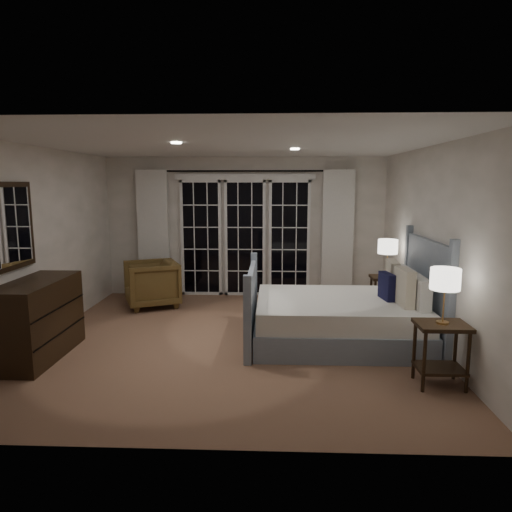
{
  "coord_description": "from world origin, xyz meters",
  "views": [
    {
      "loc": [
        0.53,
        -5.72,
        2.03
      ],
      "look_at": [
        0.28,
        0.44,
        1.05
      ],
      "focal_mm": 32.0,
      "sensor_mm": 36.0,
      "label": 1
    }
  ],
  "objects_px": {
    "lamp_right": "(388,247)",
    "dresser": "(38,319)",
    "bed": "(342,316)",
    "lamp_left": "(445,280)",
    "nightstand_left": "(441,345)",
    "nightstand_right": "(386,290)",
    "armchair": "(152,284)"
  },
  "relations": [
    {
      "from": "lamp_right",
      "to": "dresser",
      "type": "xyz_separation_m",
      "value": [
        -4.5,
        -1.95,
        -0.61
      ]
    },
    {
      "from": "bed",
      "to": "dresser",
      "type": "bearing_deg",
      "value": -169.07
    },
    {
      "from": "lamp_left",
      "to": "lamp_right",
      "type": "bearing_deg",
      "value": 88.69
    },
    {
      "from": "nightstand_left",
      "to": "dresser",
      "type": "height_order",
      "value": "dresser"
    },
    {
      "from": "nightstand_left",
      "to": "nightstand_right",
      "type": "bearing_deg",
      "value": 88.69
    },
    {
      "from": "nightstand_left",
      "to": "armchair",
      "type": "relative_size",
      "value": 0.78
    },
    {
      "from": "nightstand_left",
      "to": "dresser",
      "type": "bearing_deg",
      "value": 172.51
    },
    {
      "from": "lamp_left",
      "to": "lamp_right",
      "type": "height_order",
      "value": "lamp_left"
    },
    {
      "from": "bed",
      "to": "lamp_right",
      "type": "height_order",
      "value": "bed"
    },
    {
      "from": "bed",
      "to": "dresser",
      "type": "height_order",
      "value": "bed"
    },
    {
      "from": "bed",
      "to": "lamp_left",
      "type": "distance_m",
      "value": 1.69
    },
    {
      "from": "nightstand_left",
      "to": "lamp_right",
      "type": "xyz_separation_m",
      "value": [
        0.06,
        2.53,
        0.64
      ]
    },
    {
      "from": "nightstand_left",
      "to": "lamp_left",
      "type": "distance_m",
      "value": 0.67
    },
    {
      "from": "nightstand_left",
      "to": "armchair",
      "type": "bearing_deg",
      "value": 142.1
    },
    {
      "from": "lamp_right",
      "to": "nightstand_left",
      "type": "bearing_deg",
      "value": -91.31
    },
    {
      "from": "nightstand_right",
      "to": "lamp_right",
      "type": "bearing_deg",
      "value": -153.43
    },
    {
      "from": "lamp_left",
      "to": "dresser",
      "type": "xyz_separation_m",
      "value": [
        -4.44,
        0.58,
        -0.64
      ]
    },
    {
      "from": "nightstand_left",
      "to": "lamp_left",
      "type": "bearing_deg",
      "value": -90.0
    },
    {
      "from": "lamp_left",
      "to": "armchair",
      "type": "bearing_deg",
      "value": 142.1
    },
    {
      "from": "nightstand_right",
      "to": "lamp_left",
      "type": "distance_m",
      "value": 2.62
    },
    {
      "from": "armchair",
      "to": "dresser",
      "type": "xyz_separation_m",
      "value": [
        -0.72,
        -2.31,
        0.08
      ]
    },
    {
      "from": "armchair",
      "to": "nightstand_left",
      "type": "bearing_deg",
      "value": 27.83
    },
    {
      "from": "lamp_right",
      "to": "dresser",
      "type": "distance_m",
      "value": 4.94
    },
    {
      "from": "bed",
      "to": "lamp_right",
      "type": "xyz_separation_m",
      "value": [
        0.85,
        1.24,
        0.74
      ]
    },
    {
      "from": "lamp_right",
      "to": "bed",
      "type": "bearing_deg",
      "value": -124.46
    },
    {
      "from": "nightstand_left",
      "to": "armchair",
      "type": "distance_m",
      "value": 4.71
    },
    {
      "from": "nightstand_right",
      "to": "dresser",
      "type": "bearing_deg",
      "value": -156.6
    },
    {
      "from": "nightstand_right",
      "to": "lamp_left",
      "type": "bearing_deg",
      "value": -91.31
    },
    {
      "from": "nightstand_left",
      "to": "lamp_left",
      "type": "xyz_separation_m",
      "value": [
        0.0,
        -0.0,
        0.67
      ]
    },
    {
      "from": "dresser",
      "to": "armchair",
      "type": "bearing_deg",
      "value": 72.66
    },
    {
      "from": "bed",
      "to": "nightstand_right",
      "type": "height_order",
      "value": "bed"
    },
    {
      "from": "nightstand_left",
      "to": "bed",
      "type": "bearing_deg",
      "value": 121.71
    }
  ]
}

